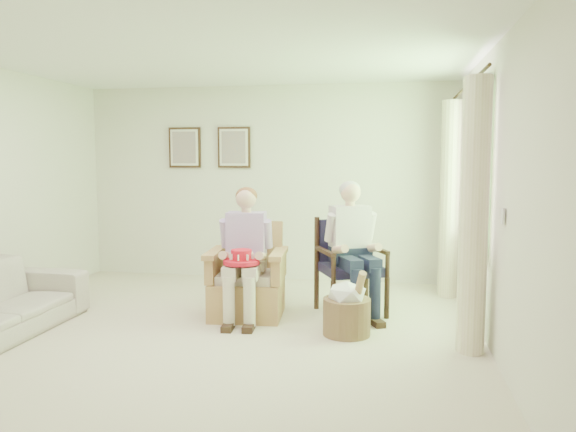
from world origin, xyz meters
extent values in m
plane|color=beige|center=(0.00, 0.00, 0.00)|extent=(5.50, 5.50, 0.00)
cube|color=silver|center=(0.00, 2.75, 1.30)|extent=(5.00, 0.04, 2.60)
cube|color=silver|center=(2.50, 0.00, 1.30)|extent=(0.04, 5.50, 2.60)
cube|color=white|center=(0.00, 0.00, 2.60)|extent=(5.00, 5.50, 0.02)
cube|color=#2D6B23|center=(2.47, 1.20, 1.55)|extent=(0.02, 1.40, 1.50)
cube|color=white|center=(2.46, 1.20, 2.33)|extent=(0.04, 1.52, 0.06)
cube|color=white|center=(2.46, 1.20, 0.77)|extent=(0.04, 1.52, 0.06)
cylinder|color=#382114|center=(2.37, 1.20, 2.35)|extent=(0.03, 2.50, 0.03)
cylinder|color=beige|center=(2.33, 0.22, 1.15)|extent=(0.34, 0.34, 2.30)
cylinder|color=beige|center=(2.33, 2.18, 1.15)|extent=(0.34, 0.34, 2.30)
cube|color=#382114|center=(-1.15, 2.72, 1.78)|extent=(0.45, 0.03, 0.55)
cube|color=silver|center=(-1.15, 2.70, 1.78)|extent=(0.39, 0.01, 0.49)
cube|color=tan|center=(-1.15, 2.69, 1.78)|extent=(0.33, 0.01, 0.43)
cube|color=#382114|center=(-0.45, 2.72, 1.78)|extent=(0.45, 0.03, 0.55)
cube|color=silver|center=(-0.45, 2.70, 1.78)|extent=(0.39, 0.01, 0.49)
cube|color=tan|center=(-0.45, 2.69, 1.78)|extent=(0.33, 0.01, 0.43)
cube|color=tan|center=(0.20, 0.90, 0.19)|extent=(0.72, 0.70, 0.38)
cube|color=beige|center=(0.20, 0.87, 0.42)|extent=(0.56, 0.54, 0.09)
cube|color=tan|center=(0.20, 1.20, 0.68)|extent=(0.66, 0.20, 0.56)
cube|color=tan|center=(-0.14, 0.90, 0.52)|extent=(0.09, 0.65, 0.27)
cube|color=tan|center=(0.53, 0.90, 0.52)|extent=(0.09, 0.65, 0.27)
cylinder|color=black|center=(0.95, 0.91, 0.21)|extent=(0.05, 0.05, 0.43)
cylinder|color=black|center=(1.53, 0.91, 0.21)|extent=(0.05, 0.05, 0.43)
cylinder|color=black|center=(0.95, 1.45, 0.21)|extent=(0.05, 0.05, 0.43)
cylinder|color=black|center=(1.53, 1.45, 0.21)|extent=(0.05, 0.05, 0.43)
cube|color=#1D1937|center=(1.24, 1.18, 0.47)|extent=(0.56, 0.54, 0.10)
cube|color=#1D1937|center=(1.24, 1.44, 0.74)|extent=(0.52, 0.07, 0.48)
cube|color=beige|center=(0.20, 0.87, 0.58)|extent=(0.40, 0.26, 0.16)
cube|color=#BF9CDD|center=(0.20, 0.89, 0.86)|extent=(0.39, 0.24, 0.46)
sphere|color=#DDAD8E|center=(0.20, 0.88, 1.23)|extent=(0.21, 0.21, 0.21)
ellipsoid|color=brown|center=(0.20, 0.91, 1.25)|extent=(0.22, 0.22, 0.18)
cube|color=beige|center=(0.10, 0.65, 0.53)|extent=(0.14, 0.44, 0.13)
cube|color=beige|center=(0.30, 0.65, 0.53)|extent=(0.14, 0.44, 0.13)
cylinder|color=beige|center=(0.10, 0.45, 0.27)|extent=(0.12, 0.12, 0.48)
cylinder|color=beige|center=(0.30, 0.45, 0.27)|extent=(0.12, 0.12, 0.48)
cube|color=#181D36|center=(1.24, 1.18, 0.63)|extent=(0.40, 0.26, 0.16)
cube|color=silver|center=(1.24, 1.20, 0.91)|extent=(0.39, 0.24, 0.46)
sphere|color=#DDAD8E|center=(1.24, 1.19, 1.28)|extent=(0.21, 0.21, 0.21)
ellipsoid|color=#B7B2AD|center=(1.24, 1.22, 1.31)|extent=(0.22, 0.22, 0.18)
cube|color=#181D36|center=(1.14, 0.96, 0.58)|extent=(0.14, 0.44, 0.13)
cube|color=#181D36|center=(1.34, 0.96, 0.58)|extent=(0.14, 0.44, 0.13)
cylinder|color=#181D36|center=(1.14, 0.76, 0.30)|extent=(0.12, 0.12, 0.53)
cylinder|color=#181D36|center=(1.34, 0.76, 0.30)|extent=(0.12, 0.12, 0.53)
cylinder|color=red|center=(0.22, 0.60, 0.63)|extent=(0.36, 0.36, 0.04)
cylinder|color=red|center=(0.22, 0.60, 0.69)|extent=(0.20, 0.20, 0.12)
cube|color=white|center=(0.32, 0.60, 0.69)|extent=(0.05, 0.01, 0.05)
cube|color=white|center=(0.29, 0.67, 0.69)|extent=(0.04, 0.04, 0.05)
cube|color=white|center=(0.22, 0.70, 0.69)|extent=(0.01, 0.04, 0.05)
cube|color=white|center=(0.14, 0.67, 0.69)|extent=(0.04, 0.04, 0.05)
cube|color=white|center=(0.11, 0.60, 0.69)|extent=(0.05, 0.01, 0.05)
cube|color=white|center=(0.14, 0.52, 0.69)|extent=(0.04, 0.04, 0.05)
cube|color=white|center=(0.22, 0.49, 0.69)|extent=(0.01, 0.04, 0.05)
cube|color=white|center=(0.29, 0.52, 0.69)|extent=(0.04, 0.04, 0.05)
cylinder|color=#A28158|center=(1.26, 0.45, 0.17)|extent=(0.46, 0.46, 0.34)
ellipsoid|color=white|center=(1.26, 0.45, 0.39)|extent=(0.39, 0.39, 0.24)
cylinder|color=#A57F56|center=(1.36, 0.40, 0.39)|extent=(0.17, 0.31, 0.51)
camera|label=1|loc=(1.64, -4.64, 1.64)|focal=35.00mm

